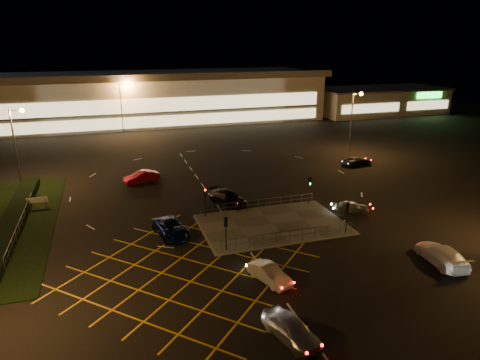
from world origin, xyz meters
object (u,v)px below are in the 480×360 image
object	(u,v)px
signal_nw	(205,196)
car_right_silver	(352,207)
car_left_blue	(171,229)
car_queue_white	(269,274)
signal_ne	(310,185)
car_east_grey	(357,161)
car_circ_red	(141,177)
car_approach_white	(442,255)
car_near_silver	(291,329)
signal_sw	(226,227)
car_far_dkgrey	(228,198)
signal_se	(347,211)

from	to	relation	value
signal_nw	car_right_silver	bearing A→B (deg)	-12.26
car_left_blue	car_queue_white	bearing A→B (deg)	-71.01
signal_ne	car_east_grey	size ratio (longest dim) A/B	0.70
car_right_silver	car_circ_red	xyz separation A→B (m)	(-20.87, 17.10, 0.14)
car_right_silver	signal_nw	bearing A→B (deg)	97.76
car_left_blue	car_approach_white	bearing A→B (deg)	-41.02
car_near_silver	car_queue_white	xyz separation A→B (m)	(1.15, 6.70, -0.11)
car_left_blue	signal_ne	bearing A→B (deg)	0.91
car_circ_red	signal_sw	bearing A→B (deg)	-4.67
signal_sw	signal_nw	xyz separation A→B (m)	(0.00, 7.99, 0.00)
car_east_grey	car_approach_white	xyz separation A→B (m)	(-9.39, -27.79, 0.16)
car_near_silver	car_far_dkgrey	world-z (taller)	car_near_silver
car_queue_white	car_left_blue	size ratio (longest dim) A/B	0.75
car_queue_white	car_approach_white	xyz separation A→B (m)	(14.78, -1.64, 0.12)
signal_sw	signal_nw	bearing A→B (deg)	-90.00
car_queue_white	car_east_grey	bearing A→B (deg)	27.74
car_queue_white	car_approach_white	bearing A→B (deg)	-25.85
signal_sw	car_left_blue	world-z (taller)	signal_sw
signal_se	car_east_grey	world-z (taller)	signal_se
signal_ne	car_queue_white	distance (m)	17.20
car_near_silver	signal_sw	bearing A→B (deg)	77.23
signal_nw	car_near_silver	world-z (taller)	signal_nw
car_queue_white	car_circ_red	size ratio (longest dim) A/B	0.86
signal_sw	car_east_grey	world-z (taller)	signal_sw
car_right_silver	car_left_blue	bearing A→B (deg)	110.01
car_near_silver	car_right_silver	world-z (taller)	car_near_silver
signal_ne	car_left_blue	xyz separation A→B (m)	(-16.13, -3.37, -1.63)
car_queue_white	car_left_blue	world-z (taller)	car_left_blue
car_east_grey	signal_nw	bearing A→B (deg)	108.45
car_near_silver	car_far_dkgrey	size ratio (longest dim) A/B	0.87
signal_sw	car_circ_red	distance (m)	22.43
car_left_blue	car_circ_red	bearing A→B (deg)	83.27
car_far_dkgrey	car_circ_red	bearing A→B (deg)	101.70
signal_sw	car_left_blue	size ratio (longest dim) A/B	0.59
car_left_blue	car_far_dkgrey	xyz separation A→B (m)	(7.49, 6.37, 0.01)
car_left_blue	signal_sw	bearing A→B (deg)	-59.09
signal_se	car_approach_white	distance (m)	8.90
signal_nw	signal_sw	bearing A→B (deg)	-90.00
signal_sw	car_circ_red	xyz separation A→B (m)	(-5.37, 21.72, -1.60)
car_far_dkgrey	car_approach_white	xyz separation A→B (m)	(13.27, -18.43, 0.04)
car_queue_white	car_east_grey	world-z (taller)	car_queue_white
signal_nw	signal_ne	size ratio (longest dim) A/B	1.00
signal_nw	car_approach_white	xyz separation A→B (m)	(16.63, -15.42, -1.58)
signal_nw	car_circ_red	world-z (taller)	signal_nw
signal_nw	car_far_dkgrey	bearing A→B (deg)	41.85
signal_ne	car_queue_white	bearing A→B (deg)	-126.38
car_approach_white	signal_sw	bearing A→B (deg)	-18.26
car_left_blue	car_approach_white	xyz separation A→B (m)	(20.76, -12.06, 0.04)
car_circ_red	car_approach_white	distance (m)	36.52
car_right_silver	car_circ_red	bearing A→B (deg)	70.68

